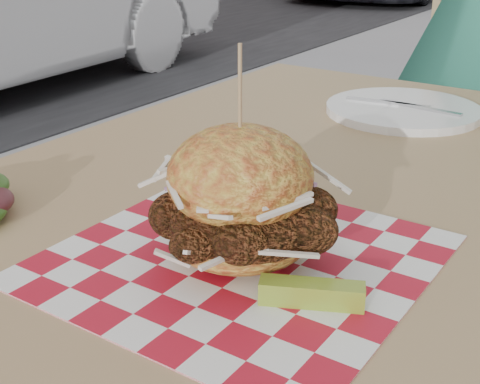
% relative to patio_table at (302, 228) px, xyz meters
% --- Properties ---
extents(patio_table, '(0.80, 1.20, 0.75)m').
position_rel_patio_table_xyz_m(patio_table, '(0.00, 0.00, 0.00)').
color(patio_table, '#A57F5B').
rests_on(patio_table, ground).
extents(paper_liner, '(0.36, 0.36, 0.00)m').
position_rel_patio_table_xyz_m(paper_liner, '(0.06, -0.24, 0.08)').
color(paper_liner, '#B61225').
rests_on(paper_liner, patio_table).
extents(sandwich, '(0.19, 0.19, 0.22)m').
position_rel_patio_table_xyz_m(sandwich, '(0.06, -0.24, 0.14)').
color(sandwich, gold).
rests_on(sandwich, paper_liner).
extents(pickle_spear, '(0.10, 0.06, 0.02)m').
position_rel_patio_table_xyz_m(pickle_spear, '(0.16, -0.28, 0.09)').
color(pickle_spear, '#87AB31').
rests_on(pickle_spear, paper_liner).
extents(place_setting, '(0.27, 0.27, 0.02)m').
position_rel_patio_table_xyz_m(place_setting, '(0.00, 0.36, 0.09)').
color(place_setting, white).
rests_on(place_setting, patio_table).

